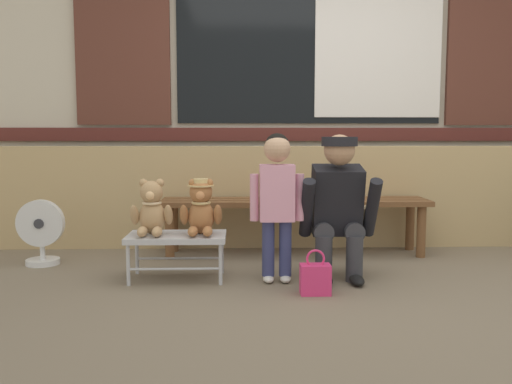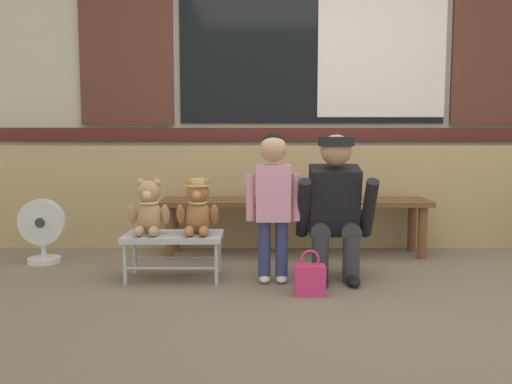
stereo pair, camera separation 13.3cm
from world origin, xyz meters
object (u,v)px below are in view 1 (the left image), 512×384
Objects in this scene: floor_fan at (41,233)px; teddy_bear_with_hat at (201,208)px; small_display_bench at (177,239)px; teddy_bear_plain at (152,209)px; handbag_on_ground at (315,278)px; child_standing at (277,191)px; adult_crouching at (339,206)px; wooden_bench_long at (295,208)px.

teddy_bear_with_hat is at bearing -19.80° from floor_fan.
teddy_bear_plain is (-0.16, 0.00, 0.20)m from small_display_bench.
child_standing is at bearing 126.44° from handbag_on_ground.
small_display_bench is 0.73m from child_standing.
small_display_bench is 1.76× the size of teddy_bear_with_hat.
small_display_bench is 1.08m from adult_crouching.
teddy_bear_plain is 0.83m from child_standing.
teddy_bear_plain reaches higher than floor_fan.
wooden_bench_long is 1.91m from floor_fan.
handbag_on_ground is at bearing -89.29° from wooden_bench_long.
floor_fan is at bearing 168.14° from adult_crouching.
teddy_bear_plain is 1.00m from floor_fan.
floor_fan is at bearing -170.79° from wooden_bench_long.
teddy_bear_with_hat is at bearing 179.33° from adult_crouching.
handbag_on_ground is at bearing -119.18° from adult_crouching.
child_standing is at bearing -169.59° from adult_crouching.
adult_crouching is (1.06, -0.01, 0.21)m from small_display_bench.
teddy_bear_plain is 0.76× the size of floor_fan.
wooden_bench_long is 4.37× the size of floor_fan.
adult_crouching is 0.57m from handbag_on_ground.
small_display_bench is 0.95m from handbag_on_ground.
child_standing is 2.00× the size of floor_fan.
child_standing is 3.52× the size of handbag_on_ground.
handbag_on_ground is at bearing -23.25° from small_display_bench.
handbag_on_ground is at bearing -27.95° from teddy_bear_with_hat.
floor_fan reaches higher than wooden_bench_long.
handbag_on_ground is (0.01, -1.11, -0.28)m from wooden_bench_long.
floor_fan is (-1.88, -0.31, -0.13)m from wooden_bench_long.
wooden_bench_long is 1.14m from handbag_on_ground.
teddy_bear_with_hat is at bearing -133.12° from wooden_bench_long.
teddy_bear_plain is at bearing 173.96° from child_standing.
child_standing is 1.80m from floor_fan.
teddy_bear_with_hat is 0.38× the size of adult_crouching.
small_display_bench is (-0.85, -0.74, -0.11)m from wooden_bench_long.
teddy_bear_with_hat reaches higher than small_display_bench.
floor_fan is at bearing 160.20° from teddy_bear_with_hat.
floor_fan is (-2.10, 0.44, -0.24)m from adult_crouching.
teddy_bear_with_hat is at bearing 170.01° from child_standing.
teddy_bear_with_hat is 0.90m from adult_crouching.
adult_crouching is at bearing -0.67° from teddy_bear_with_hat.
small_display_bench is 1.33× the size of floor_fan.
wooden_bench_long is 1.01m from teddy_bear_with_hat.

